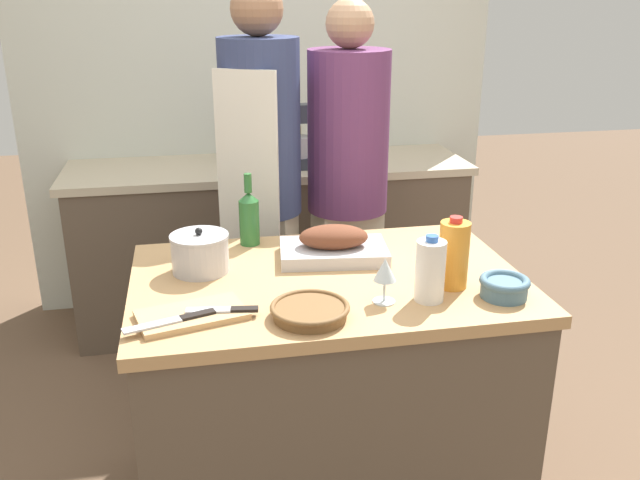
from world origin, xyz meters
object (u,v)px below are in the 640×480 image
(mixing_bowl, at_px, (504,286))
(person_cook_guest, at_px, (348,182))
(roasting_pan, at_px, (334,246))
(knife_chef, at_px, (173,320))
(cutting_board, at_px, (192,315))
(person_cook_aproned, at_px, (262,180))
(wine_glass_left, at_px, (385,271))
(condiment_bottle_tall, at_px, (230,148))
(milk_jug, at_px, (430,270))
(stock_pot, at_px, (200,253))
(wicker_basket, at_px, (310,311))
(stand_mixer, at_px, (303,142))
(wine_bottle_green, at_px, (249,217))
(juice_jug, at_px, (454,254))
(knife_paring, at_px, (225,310))
(condiment_bottle_short, at_px, (296,143))

(mixing_bowl, distance_m, person_cook_guest, 1.12)
(roasting_pan, bearing_deg, knife_chef, -142.57)
(roasting_pan, distance_m, cutting_board, 0.60)
(roasting_pan, distance_m, person_cook_aproned, 0.67)
(wine_glass_left, distance_m, condiment_bottle_tall, 1.85)
(milk_jug, bearing_deg, person_cook_guest, 89.60)
(milk_jug, height_order, knife_chef, milk_jug)
(stock_pot, bearing_deg, mixing_bowl, -23.03)
(wicker_basket, distance_m, condiment_bottle_tall, 1.88)
(cutting_board, relative_size, condiment_bottle_tall, 1.96)
(knife_chef, distance_m, stand_mixer, 1.80)
(milk_jug, distance_m, wine_bottle_green, 0.74)
(wine_glass_left, bearing_deg, condiment_bottle_tall, 100.03)
(wicker_basket, xyz_separation_m, person_cook_aproned, (-0.01, 1.07, 0.09))
(juice_jug, height_order, knife_paring, juice_jug)
(person_cook_aproned, bearing_deg, stand_mixer, 92.46)
(juice_jug, distance_m, stand_mixer, 1.57)
(stock_pot, bearing_deg, wine_bottle_green, 50.63)
(knife_paring, height_order, condiment_bottle_short, condiment_bottle_short)
(stock_pot, xyz_separation_m, stand_mixer, (0.56, 1.29, 0.07))
(wicker_basket, distance_m, knife_chef, 0.38)
(knife_paring, distance_m, person_cook_guest, 1.23)
(wine_glass_left, distance_m, condiment_bottle_short, 1.80)
(wicker_basket, height_order, person_cook_aproned, person_cook_aproned)
(knife_paring, bearing_deg, roasting_pan, 43.33)
(juice_jug, relative_size, milk_jug, 1.12)
(wine_bottle_green, distance_m, knife_chef, 0.67)
(person_cook_aproned, xyz_separation_m, person_cook_guest, (0.38, 0.06, -0.05))
(cutting_board, relative_size, knife_chef, 1.30)
(cutting_board, height_order, stock_pot, stock_pot)
(juice_jug, xyz_separation_m, milk_jug, (-0.10, -0.08, -0.01))
(wine_glass_left, bearing_deg, condiment_bottle_short, 89.09)
(juice_jug, bearing_deg, condiment_bottle_short, 96.85)
(milk_jug, xyz_separation_m, knife_paring, (-0.60, 0.01, -0.07))
(roasting_pan, height_order, knife_paring, roasting_pan)
(cutting_board, distance_m, milk_jug, 0.70)
(cutting_board, height_order, wine_glass_left, wine_glass_left)
(juice_jug, height_order, person_cook_guest, person_cook_guest)
(knife_paring, relative_size, condiment_bottle_short, 1.02)
(cutting_board, bearing_deg, juice_jug, 4.59)
(stock_pot, distance_m, milk_jug, 0.74)
(roasting_pan, relative_size, cutting_board, 1.18)
(stand_mixer, xyz_separation_m, condiment_bottle_short, (-0.01, 0.17, -0.04))
(juice_jug, height_order, wine_bottle_green, wine_bottle_green)
(roasting_pan, height_order, wicker_basket, roasting_pan)
(mixing_bowl, relative_size, wine_glass_left, 1.08)
(stock_pot, xyz_separation_m, milk_jug, (0.65, -0.35, 0.03))
(mixing_bowl, height_order, stand_mixer, stand_mixer)
(mixing_bowl, relative_size, condiment_bottle_short, 0.75)
(wicker_basket, relative_size, wine_glass_left, 1.62)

